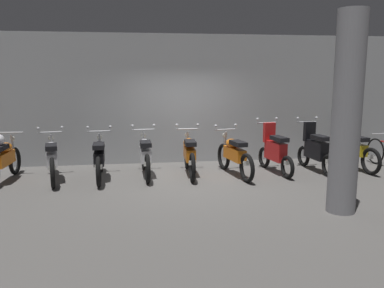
# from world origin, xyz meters

# --- Properties ---
(ground_plane) EXTENTS (80.00, 80.00, 0.00)m
(ground_plane) POSITION_xyz_m (0.00, 0.00, 0.00)
(ground_plane) COLOR #565451
(back_wall) EXTENTS (16.23, 0.30, 3.37)m
(back_wall) POSITION_xyz_m (0.00, 1.99, 1.69)
(back_wall) COLOR #9EA0A3
(back_wall) RESTS_ON ground
(motorbike_slot_0) EXTENTS (0.56, 1.95, 1.08)m
(motorbike_slot_0) POSITION_xyz_m (-4.11, 0.43, 0.53)
(motorbike_slot_0) COLOR black
(motorbike_slot_0) RESTS_ON ground
(motorbike_slot_1) EXTENTS (0.63, 1.93, 1.15)m
(motorbike_slot_1) POSITION_xyz_m (-3.09, 0.39, 0.49)
(motorbike_slot_1) COLOR black
(motorbike_slot_1) RESTS_ON ground
(motorbike_slot_2) EXTENTS (0.59, 1.95, 1.15)m
(motorbike_slot_2) POSITION_xyz_m (-2.06, 0.36, 0.49)
(motorbike_slot_2) COLOR black
(motorbike_slot_2) RESTS_ON ground
(motorbike_slot_3) EXTENTS (0.59, 1.95, 1.15)m
(motorbike_slot_3) POSITION_xyz_m (-1.03, 0.51, 0.49)
(motorbike_slot_3) COLOR black
(motorbike_slot_3) RESTS_ON ground
(motorbike_slot_4) EXTENTS (0.59, 1.95, 1.15)m
(motorbike_slot_4) POSITION_xyz_m (0.00, 0.48, 0.49)
(motorbike_slot_4) COLOR black
(motorbike_slot_4) RESTS_ON ground
(motorbike_slot_5) EXTENTS (0.60, 1.94, 1.15)m
(motorbike_slot_5) POSITION_xyz_m (1.02, 0.25, 0.49)
(motorbike_slot_5) COLOR black
(motorbike_slot_5) RESTS_ON ground
(motorbike_slot_6) EXTENTS (0.58, 1.67, 1.29)m
(motorbike_slot_6) POSITION_xyz_m (2.05, 0.38, 0.53)
(motorbike_slot_6) COLOR black
(motorbike_slot_6) RESTS_ON ground
(motorbike_slot_7) EXTENTS (0.59, 1.68, 1.29)m
(motorbike_slot_7) POSITION_xyz_m (3.08, 0.39, 0.53)
(motorbike_slot_7) COLOR black
(motorbike_slot_7) RESTS_ON ground
(motorbike_slot_8) EXTENTS (0.56, 1.94, 1.03)m
(motorbike_slot_8) POSITION_xyz_m (4.11, 0.50, 0.49)
(motorbike_slot_8) COLOR black
(motorbike_slot_8) RESTS_ON ground
(support_pillar) EXTENTS (0.48, 0.48, 3.37)m
(support_pillar) POSITION_xyz_m (2.24, -2.44, 1.69)
(support_pillar) COLOR gray
(support_pillar) RESTS_ON ground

